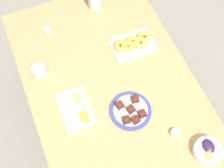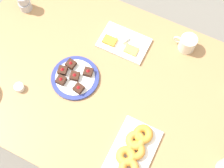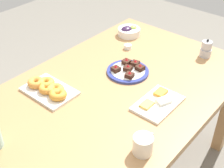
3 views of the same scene
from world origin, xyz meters
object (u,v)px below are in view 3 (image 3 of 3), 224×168
(jam_cup_honey, at_px, (128,47))
(coffee_mug, at_px, (143,144))
(dining_table, at_px, (112,102))
(grape_bowl, at_px, (129,31))
(cheese_platter, at_px, (158,103))
(croissant_platter, at_px, (49,89))
(moka_pot, at_px, (206,49))
(dessert_plate, at_px, (128,71))

(jam_cup_honey, bearing_deg, coffee_mug, -138.14)
(dining_table, height_order, grape_bowl, grape_bowl)
(cheese_platter, height_order, croissant_platter, croissant_platter)
(croissant_platter, relative_size, jam_cup_honey, 5.83)
(coffee_mug, height_order, moka_pot, moka_pot)
(jam_cup_honey, bearing_deg, cheese_platter, -127.13)
(dessert_plate, distance_m, moka_pot, 0.53)
(grape_bowl, height_order, jam_cup_honey, grape_bowl)
(jam_cup_honey, distance_m, moka_pot, 0.49)
(cheese_platter, bearing_deg, dining_table, 103.08)
(dining_table, height_order, croissant_platter, croissant_platter)
(jam_cup_honey, bearing_deg, dessert_plate, -141.90)
(croissant_platter, height_order, dessert_plate, dessert_plate)
(grape_bowl, bearing_deg, coffee_mug, -139.22)
(dining_table, height_order, coffee_mug, coffee_mug)
(coffee_mug, relative_size, croissant_platter, 0.43)
(coffee_mug, distance_m, moka_pot, 0.91)
(grape_bowl, relative_size, moka_pot, 1.31)
(dining_table, relative_size, jam_cup_honey, 33.33)
(cheese_platter, xyz_separation_m, dessert_plate, (0.13, 0.29, 0.00))
(dining_table, xyz_separation_m, croissant_platter, (-0.23, 0.24, 0.11))
(cheese_platter, relative_size, jam_cup_honey, 5.42)
(cheese_platter, xyz_separation_m, moka_pot, (0.59, 0.04, 0.04))
(dining_table, bearing_deg, cheese_platter, -76.92)
(grape_bowl, distance_m, cheese_platter, 0.77)
(cheese_platter, bearing_deg, croissant_platter, 120.25)
(grape_bowl, bearing_deg, cheese_platter, -131.38)
(grape_bowl, relative_size, dessert_plate, 0.64)
(cheese_platter, height_order, moka_pot, moka_pot)
(dessert_plate, bearing_deg, moka_pot, -29.34)
(coffee_mug, height_order, dessert_plate, coffee_mug)
(dessert_plate, bearing_deg, cheese_platter, -114.29)
(cheese_platter, distance_m, jam_cup_honey, 0.58)
(jam_cup_honey, bearing_deg, dining_table, -152.69)
(dining_table, bearing_deg, coffee_mug, -123.26)
(dessert_plate, bearing_deg, coffee_mug, -136.40)
(coffee_mug, distance_m, jam_cup_honey, 0.89)
(grape_bowl, distance_m, jam_cup_honey, 0.20)
(coffee_mug, xyz_separation_m, grape_bowl, (0.82, 0.71, -0.01))
(grape_bowl, distance_m, moka_pot, 0.55)
(jam_cup_honey, distance_m, dessert_plate, 0.28)
(dessert_plate, relative_size, moka_pot, 2.05)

